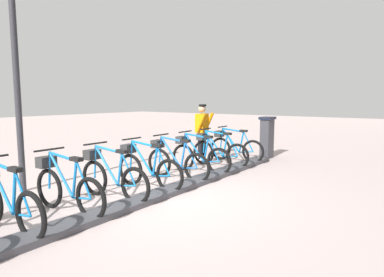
# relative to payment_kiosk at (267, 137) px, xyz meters

# --- Properties ---
(ground_plane) EXTENTS (60.00, 60.00, 0.00)m
(ground_plane) POSITION_rel_payment_kiosk_xyz_m (-0.05, 4.99, -0.67)
(ground_plane) COLOR #C1ADA9
(dock_rail_base) EXTENTS (0.44, 9.10, 0.10)m
(dock_rail_base) POSITION_rel_payment_kiosk_xyz_m (-0.05, 4.99, -0.62)
(dock_rail_base) COLOR #47474C
(dock_rail_base) RESTS_ON ground
(payment_kiosk) EXTENTS (0.36, 0.52, 1.28)m
(payment_kiosk) POSITION_rel_payment_kiosk_xyz_m (0.00, 0.00, 0.00)
(payment_kiosk) COLOR #38383D
(payment_kiosk) RESTS_ON ground
(bike_docked_0) EXTENTS (1.72, 0.54, 1.02)m
(bike_docked_0) POSITION_rel_payment_kiosk_xyz_m (0.57, 1.04, -0.24)
(bike_docked_0) COLOR black
(bike_docked_0) RESTS_ON ground
(bike_docked_1) EXTENTS (1.72, 0.54, 1.02)m
(bike_docked_1) POSITION_rel_payment_kiosk_xyz_m (0.57, 1.96, -0.24)
(bike_docked_1) COLOR black
(bike_docked_1) RESTS_ON ground
(bike_docked_2) EXTENTS (1.72, 0.54, 1.02)m
(bike_docked_2) POSITION_rel_payment_kiosk_xyz_m (0.57, 2.88, -0.24)
(bike_docked_2) COLOR black
(bike_docked_2) RESTS_ON ground
(bike_docked_3) EXTENTS (1.72, 0.54, 1.02)m
(bike_docked_3) POSITION_rel_payment_kiosk_xyz_m (0.57, 3.80, -0.24)
(bike_docked_3) COLOR black
(bike_docked_3) RESTS_ON ground
(bike_docked_4) EXTENTS (1.72, 0.54, 1.02)m
(bike_docked_4) POSITION_rel_payment_kiosk_xyz_m (0.57, 4.73, -0.24)
(bike_docked_4) COLOR black
(bike_docked_4) RESTS_ON ground
(bike_docked_5) EXTENTS (1.72, 0.54, 1.02)m
(bike_docked_5) POSITION_rel_payment_kiosk_xyz_m (0.57, 5.65, -0.24)
(bike_docked_5) COLOR black
(bike_docked_5) RESTS_ON ground
(bike_docked_6) EXTENTS (1.72, 0.54, 1.02)m
(bike_docked_6) POSITION_rel_payment_kiosk_xyz_m (0.57, 6.57, -0.24)
(bike_docked_6) COLOR black
(bike_docked_6) RESTS_ON ground
(bike_docked_7) EXTENTS (1.72, 0.54, 1.02)m
(bike_docked_7) POSITION_rel_payment_kiosk_xyz_m (0.57, 7.49, -0.24)
(bike_docked_7) COLOR black
(bike_docked_7) RESTS_ON ground
(worker_near_rack) EXTENTS (0.48, 0.65, 1.66)m
(worker_near_rack) POSITION_rel_payment_kiosk_xyz_m (1.52, 1.31, 0.24)
(worker_near_rack) COLOR white
(worker_near_rack) RESTS_ON ground
(lamp_post) EXTENTS (0.32, 0.32, 4.14)m
(lamp_post) POSITION_rel_payment_kiosk_xyz_m (2.42, 6.32, 2.03)
(lamp_post) COLOR #2D2D33
(lamp_post) RESTS_ON ground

